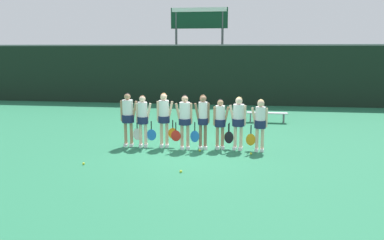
% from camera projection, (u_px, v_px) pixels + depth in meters
% --- Properties ---
extents(ground_plane, '(140.00, 140.00, 0.00)m').
position_uv_depth(ground_plane, '(192.00, 148.00, 12.12)').
color(ground_plane, '#26724C').
extents(fence_windscreen, '(60.00, 0.08, 3.44)m').
position_uv_depth(fence_windscreen, '(216.00, 75.00, 21.40)').
color(fence_windscreen, black).
rests_on(fence_windscreen, ground_plane).
extents(scoreboard, '(3.49, 0.15, 5.66)m').
position_uv_depth(scoreboard, '(199.00, 29.00, 22.91)').
color(scoreboard, '#515156').
rests_on(scoreboard, ground_plane).
extents(bench_courtside, '(1.75, 0.39, 0.44)m').
position_uv_depth(bench_courtside, '(267.00, 114.00, 16.36)').
color(bench_courtside, '#B2B2B7').
rests_on(bench_courtside, ground_plane).
extents(player_0, '(0.68, 0.40, 1.76)m').
position_uv_depth(player_0, '(128.00, 115.00, 12.21)').
color(player_0, tan).
rests_on(player_0, ground_plane).
extents(player_1, '(0.65, 0.35, 1.70)m').
position_uv_depth(player_1, '(143.00, 117.00, 12.15)').
color(player_1, beige).
rests_on(player_1, ground_plane).
extents(player_2, '(0.66, 0.38, 1.78)m').
position_uv_depth(player_2, '(164.00, 115.00, 12.12)').
color(player_2, beige).
rests_on(player_2, ground_plane).
extents(player_3, '(0.68, 0.39, 1.74)m').
position_uv_depth(player_3, '(185.00, 117.00, 11.86)').
color(player_3, tan).
rests_on(player_3, ground_plane).
extents(player_4, '(0.60, 0.34, 1.75)m').
position_uv_depth(player_4, '(203.00, 117.00, 11.87)').
color(player_4, '#8C664C').
rests_on(player_4, ground_plane).
extents(player_5, '(0.63, 0.35, 1.61)m').
position_uv_depth(player_5, '(220.00, 120.00, 11.92)').
color(player_5, tan).
rests_on(player_5, ground_plane).
extents(player_6, '(0.67, 0.39, 1.70)m').
position_uv_depth(player_6, '(238.00, 119.00, 11.79)').
color(player_6, beige).
rests_on(player_6, ground_plane).
extents(player_7, '(0.65, 0.36, 1.64)m').
position_uv_depth(player_7, '(260.00, 121.00, 11.61)').
color(player_7, beige).
rests_on(player_7, ground_plane).
extents(tennis_ball_0, '(0.07, 0.07, 0.07)m').
position_uv_depth(tennis_ball_0, '(201.00, 135.00, 13.87)').
color(tennis_ball_0, '#CCE033').
rests_on(tennis_ball_0, ground_plane).
extents(tennis_ball_1, '(0.07, 0.07, 0.07)m').
position_uv_depth(tennis_ball_1, '(84.00, 164.00, 10.37)').
color(tennis_ball_1, '#CCE033').
rests_on(tennis_ball_1, ground_plane).
extents(tennis_ball_2, '(0.07, 0.07, 0.07)m').
position_uv_depth(tennis_ball_2, '(181.00, 171.00, 9.71)').
color(tennis_ball_2, '#CCE033').
rests_on(tennis_ball_2, ground_plane).
extents(tennis_ball_3, '(0.07, 0.07, 0.07)m').
position_uv_depth(tennis_ball_3, '(251.00, 154.00, 11.38)').
color(tennis_ball_3, '#CCE033').
rests_on(tennis_ball_3, ground_plane).
extents(tennis_ball_4, '(0.07, 0.07, 0.07)m').
position_uv_depth(tennis_ball_4, '(200.00, 150.00, 11.73)').
color(tennis_ball_4, '#CCE033').
rests_on(tennis_ball_4, ground_plane).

